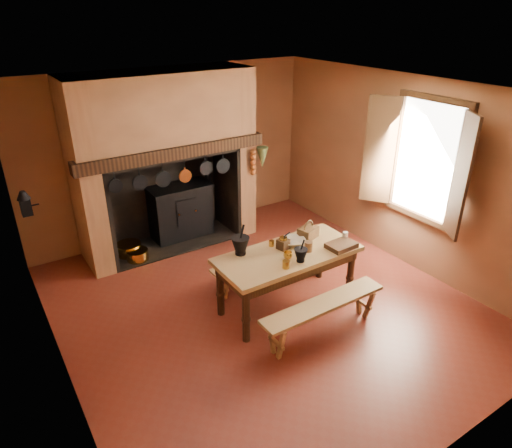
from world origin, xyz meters
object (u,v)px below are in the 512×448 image
at_px(mixing_bowl, 294,242).
at_px(wicker_basket, 308,232).
at_px(work_table, 288,261).
at_px(coffee_grinder, 283,243).
at_px(bench_front, 323,311).
at_px(iron_range, 181,210).

xyz_separation_m(mixing_bowl, wicker_basket, (0.28, 0.05, 0.04)).
xyz_separation_m(work_table, coffee_grinder, (0.01, 0.12, 0.21)).
xyz_separation_m(bench_front, mixing_bowl, (0.20, 0.86, 0.49)).
height_order(iron_range, mixing_bowl, iron_range).
xyz_separation_m(iron_range, mixing_bowl, (0.50, -2.49, 0.36)).
bearing_deg(mixing_bowl, wicker_basket, 9.70).
xyz_separation_m(work_table, bench_front, (0.00, -0.72, -0.33)).
distance_m(work_table, coffee_grinder, 0.24).
distance_m(bench_front, coffee_grinder, 1.00).
bearing_deg(work_table, bench_front, -90.00).
relative_size(bench_front, coffee_grinder, 8.12).
bearing_deg(wicker_basket, iron_range, 90.99).
height_order(mixing_bowl, wicker_basket, wicker_basket).
bearing_deg(iron_range, bench_front, -84.90).
distance_m(coffee_grinder, wicker_basket, 0.47).
bearing_deg(iron_range, work_table, -83.50).
bearing_deg(iron_range, coffee_grinder, -83.08).
height_order(work_table, bench_front, work_table).
height_order(work_table, coffee_grinder, coffee_grinder).
relative_size(work_table, coffee_grinder, 8.99).
xyz_separation_m(coffee_grinder, wicker_basket, (0.47, 0.07, 0.00)).
bearing_deg(coffee_grinder, iron_range, 83.92).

